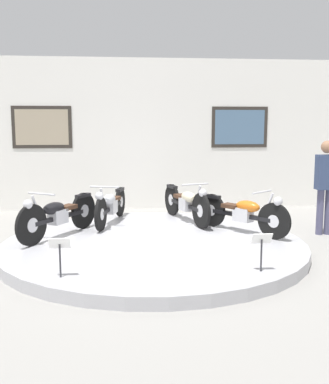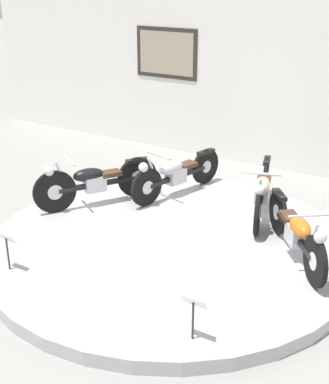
{
  "view_description": "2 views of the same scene",
  "coord_description": "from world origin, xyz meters",
  "px_view_note": "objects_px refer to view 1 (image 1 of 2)",
  "views": [
    {
      "loc": [
        -0.48,
        -7.15,
        2.04
      ],
      "look_at": [
        0.2,
        0.27,
        0.94
      ],
      "focal_mm": 42.0,
      "sensor_mm": 36.0,
      "label": 1
    },
    {
      "loc": [
        3.31,
        -5.53,
        3.57
      ],
      "look_at": [
        -0.18,
        0.15,
        0.78
      ],
      "focal_mm": 50.0,
      "sensor_mm": 36.0,
      "label": 2
    }
  ],
  "objects_px": {
    "motorcycle_silver": "(110,204)",
    "visitor_standing": "(326,181)",
    "info_placard_front_left": "(60,249)",
    "info_placard_front_centre": "(262,244)",
    "motorcycle_cream": "(186,202)",
    "motorcycle_black": "(58,214)",
    "motorcycle_orange": "(243,212)"
  },
  "relations": [
    {
      "from": "motorcycle_silver",
      "to": "motorcycle_cream",
      "type": "relative_size",
      "value": 0.98
    },
    {
      "from": "motorcycle_silver",
      "to": "motorcycle_orange",
      "type": "height_order",
      "value": "motorcycle_orange"
    },
    {
      "from": "info_placard_front_centre",
      "to": "visitor_standing",
      "type": "height_order",
      "value": "visitor_standing"
    },
    {
      "from": "motorcycle_cream",
      "to": "visitor_standing",
      "type": "relative_size",
      "value": 1.09
    },
    {
      "from": "motorcycle_orange",
      "to": "info_placard_front_left",
      "type": "relative_size",
      "value": 3.07
    },
    {
      "from": "motorcycle_cream",
      "to": "info_placard_front_left",
      "type": "relative_size",
      "value": 3.78
    },
    {
      "from": "motorcycle_silver",
      "to": "visitor_standing",
      "type": "height_order",
      "value": "visitor_standing"
    },
    {
      "from": "motorcycle_black",
      "to": "info_placard_front_left",
      "type": "distance_m",
      "value": 2.12
    },
    {
      "from": "visitor_standing",
      "to": "motorcycle_black",
      "type": "bearing_deg",
      "value": -174.81
    },
    {
      "from": "visitor_standing",
      "to": "motorcycle_silver",
      "type": "bearing_deg",
      "value": 172.17
    },
    {
      "from": "motorcycle_black",
      "to": "visitor_standing",
      "type": "xyz_separation_m",
      "value": [
        4.88,
        0.44,
        0.45
      ]
    },
    {
      "from": "motorcycle_silver",
      "to": "motorcycle_orange",
      "type": "bearing_deg",
      "value": -23.06
    },
    {
      "from": "info_placard_front_left",
      "to": "info_placard_front_centre",
      "type": "xyz_separation_m",
      "value": [
        2.55,
        0.0,
        0.0
      ]
    },
    {
      "from": "motorcycle_silver",
      "to": "motorcycle_black",
      "type": "bearing_deg",
      "value": -130.71
    },
    {
      "from": "info_placard_front_centre",
      "to": "motorcycle_silver",
      "type": "bearing_deg",
      "value": 123.08
    },
    {
      "from": "motorcycle_cream",
      "to": "info_placard_front_left",
      "type": "xyz_separation_m",
      "value": [
        -2.02,
        -3.1,
        -0.03
      ]
    },
    {
      "from": "motorcycle_orange",
      "to": "info_placard_front_centre",
      "type": "distance_m",
      "value": 2.12
    },
    {
      "from": "motorcycle_cream",
      "to": "info_placard_front_centre",
      "type": "bearing_deg",
      "value": -80.14
    },
    {
      "from": "motorcycle_silver",
      "to": "visitor_standing",
      "type": "distance_m",
      "value": 4.08
    },
    {
      "from": "motorcycle_black",
      "to": "motorcycle_silver",
      "type": "xyz_separation_m",
      "value": [
        0.86,
        1.0,
        -0.02
      ]
    },
    {
      "from": "motorcycle_orange",
      "to": "info_placard_front_left",
      "type": "distance_m",
      "value": 3.56
    },
    {
      "from": "motorcycle_cream",
      "to": "motorcycle_orange",
      "type": "relative_size",
      "value": 1.23
    },
    {
      "from": "motorcycle_orange",
      "to": "visitor_standing",
      "type": "height_order",
      "value": "visitor_standing"
    },
    {
      "from": "motorcycle_black",
      "to": "info_placard_front_left",
      "type": "height_order",
      "value": "motorcycle_black"
    },
    {
      "from": "motorcycle_cream",
      "to": "info_placard_front_centre",
      "type": "height_order",
      "value": "motorcycle_cream"
    },
    {
      "from": "motorcycle_cream",
      "to": "info_placard_front_centre",
      "type": "relative_size",
      "value": 3.78
    },
    {
      "from": "motorcycle_black",
      "to": "motorcycle_silver",
      "type": "distance_m",
      "value": 1.31
    },
    {
      "from": "motorcycle_silver",
      "to": "info_placard_front_left",
      "type": "relative_size",
      "value": 3.72
    },
    {
      "from": "motorcycle_black",
      "to": "motorcycle_cream",
      "type": "bearing_deg",
      "value": 23.19
    },
    {
      "from": "motorcycle_black",
      "to": "motorcycle_cream",
      "type": "distance_m",
      "value": 2.54
    },
    {
      "from": "motorcycle_orange",
      "to": "info_placard_front_left",
      "type": "height_order",
      "value": "motorcycle_orange"
    },
    {
      "from": "motorcycle_silver",
      "to": "motorcycle_cream",
      "type": "distance_m",
      "value": 1.48
    }
  ]
}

